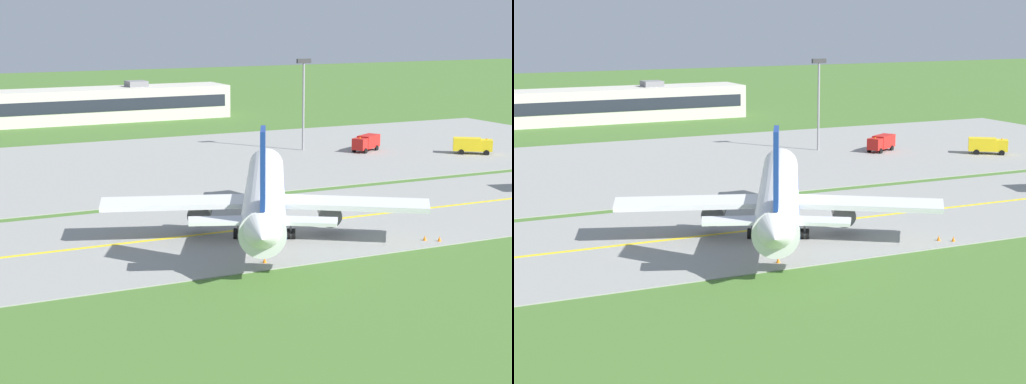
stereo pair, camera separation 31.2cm
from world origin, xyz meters
TOP-DOWN VIEW (x-y plane):
  - ground_plane at (0.00, 0.00)m, footprint 500.00×500.00m
  - taxiway_strip at (0.00, 0.00)m, footprint 240.00×28.00m
  - apron_pad at (10.00, 42.00)m, footprint 140.00×52.00m
  - taxiway_centreline at (0.00, 0.00)m, footprint 220.00×0.60m
  - airplane_lead at (-2.52, -2.82)m, footprint 30.53×36.81m
  - service_truck_baggage at (49.81, 29.27)m, footprint 6.03×5.23m
  - service_truck_fuel at (36.34, 38.88)m, footprint 6.21×4.81m
  - terminal_building at (4.82, 96.82)m, footprint 63.12×10.50m
  - apron_light_mast at (27.74, 44.16)m, footprint 2.40×0.50m
  - traffic_cone_near_edge at (-7.07, -11.97)m, footprint 0.44×0.44m
  - traffic_cone_mid_edge at (11.65, -12.63)m, footprint 0.44×0.44m
  - traffic_cone_far_edge at (10.54, -11.77)m, footprint 0.44×0.44m

SIDE VIEW (x-z plane):
  - ground_plane at x=0.00m, z-range 0.00..0.00m
  - taxiway_strip at x=0.00m, z-range 0.00..0.10m
  - apron_pad at x=10.00m, z-range 0.00..0.10m
  - taxiway_centreline at x=0.00m, z-range 0.10..0.11m
  - traffic_cone_near_edge at x=-7.07m, z-range 0.00..0.60m
  - traffic_cone_mid_edge at x=11.65m, z-range 0.00..0.60m
  - traffic_cone_far_edge at x=10.54m, z-range 0.00..0.60m
  - service_truck_baggage at x=49.81m, z-range 0.23..2.83m
  - service_truck_fuel at x=36.34m, z-range 0.23..2.83m
  - terminal_building at x=4.82m, z-range -0.58..7.36m
  - airplane_lead at x=-2.52m, z-range -2.22..10.48m
  - apron_light_mast at x=27.74m, z-range 1.98..16.68m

